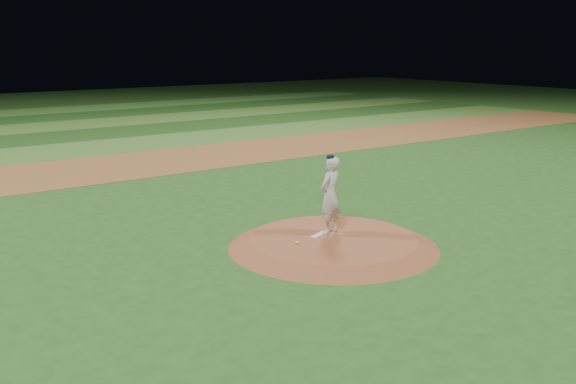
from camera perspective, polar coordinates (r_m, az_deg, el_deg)
The scene contains 10 objects.
ground at distance 16.93m, azimuth 4.02°, elevation -4.87°, with size 120.00×120.00×0.00m, color #25551B.
infield_dirt_band at distance 28.73m, azimuth -14.32°, elevation 2.28°, with size 70.00×6.00×0.02m, color brown.
outfield_stripe_0 at distance 33.83m, azimuth -17.87°, elevation 3.65°, with size 70.00×5.00×0.02m, color #42732A.
outfield_stripe_1 at distance 38.56m, azimuth -20.27°, elevation 4.57°, with size 70.00×5.00×0.02m, color #1E4A17.
outfield_stripe_2 at distance 43.35m, azimuth -22.15°, elevation 5.28°, with size 70.00×5.00×0.02m, color #42732A.
outfield_stripe_3 at distance 48.18m, azimuth -23.66°, elevation 5.85°, with size 70.00×5.00×0.02m, color #1E4D18.
pitchers_mound at distance 16.90m, azimuth 4.03°, elevation -4.47°, with size 5.50×5.50×0.25m, color brown.
pitching_rubber at distance 17.04m, azimuth 2.79°, elevation -3.80°, with size 0.65×0.16×0.03m, color white.
rosin_bag at distance 16.32m, azimuth 0.82°, elevation -4.51°, with size 0.11×0.11×0.06m, color silver.
pitcher_on_mound at distance 16.98m, azimuth 3.76°, elevation -0.26°, with size 0.88×0.71×2.14m.
Camera 1 is at (-10.46, -12.24, 5.24)m, focal length 40.00 mm.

